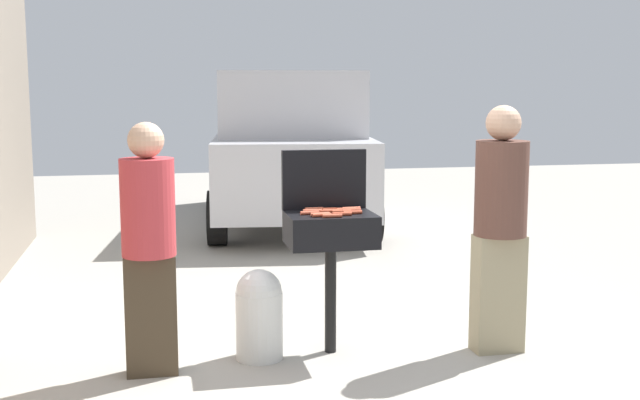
{
  "coord_description": "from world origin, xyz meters",
  "views": [
    {
      "loc": [
        -1.17,
        -5.19,
        1.84
      ],
      "look_at": [
        0.02,
        0.56,
        1.0
      ],
      "focal_mm": 44.87,
      "sensor_mm": 36.0,
      "label": 1
    }
  ],
  "objects": [
    {
      "name": "hot_dog_6",
      "position": [
        0.07,
        0.05,
        0.99
      ],
      "size": [
        0.13,
        0.03,
        0.03
      ],
      "primitive_type": "cylinder",
      "rotation": [
        0.0,
        1.57,
        -0.04
      ],
      "color": "#AD4228",
      "rests_on": "bbq_grill"
    },
    {
      "name": "hot_dog_4",
      "position": [
        -0.03,
        -0.11,
        0.99
      ],
      "size": [
        0.13,
        0.03,
        0.03
      ],
      "primitive_type": "cylinder",
      "rotation": [
        0.0,
        1.57,
        -0.04
      ],
      "color": "#B74C33",
      "rests_on": "bbq_grill"
    },
    {
      "name": "hot_dog_8",
      "position": [
        0.02,
        0.11,
        0.99
      ],
      "size": [
        0.13,
        0.04,
        0.03
      ],
      "primitive_type": "cylinder",
      "rotation": [
        0.0,
        1.57,
        -0.11
      ],
      "color": "#AD4228",
      "rests_on": "bbq_grill"
    },
    {
      "name": "person_right",
      "position": [
        1.14,
        -0.16,
        0.93
      ],
      "size": [
        0.36,
        0.36,
        1.71
      ],
      "rotation": [
        0.0,
        0.0,
        3.4
      ],
      "color": "gray",
      "rests_on": "ground"
    },
    {
      "name": "propane_tank",
      "position": [
        -0.51,
        0.02,
        0.32
      ],
      "size": [
        0.32,
        0.32,
        0.62
      ],
      "color": "silver",
      "rests_on": "ground"
    },
    {
      "name": "parked_minivan",
      "position": [
        0.59,
        5.37,
        1.03
      ],
      "size": [
        2.47,
        4.6,
        2.02
      ],
      "rotation": [
        0.0,
        0.0,
        3.02
      ],
      "color": "#B7B7BC",
      "rests_on": "ground"
    },
    {
      "name": "hot_dog_2",
      "position": [
        0.16,
        0.17,
        0.99
      ],
      "size": [
        0.13,
        0.04,
        0.03
      ],
      "primitive_type": "cylinder",
      "rotation": [
        0.0,
        1.57,
        0.09
      ],
      "color": "#C6593D",
      "rests_on": "bbq_grill"
    },
    {
      "name": "hot_dog_1",
      "position": [
        -0.01,
        0.08,
        0.99
      ],
      "size": [
        0.13,
        0.03,
        0.03
      ],
      "primitive_type": "cylinder",
      "rotation": [
        0.0,
        1.57,
        -0.04
      ],
      "color": "#AD4228",
      "rests_on": "bbq_grill"
    },
    {
      "name": "hot_dog_10",
      "position": [
        -0.1,
        0.2,
        0.99
      ],
      "size": [
        0.13,
        0.03,
        0.03
      ],
      "primitive_type": "cylinder",
      "rotation": [
        0.0,
        1.57,
        0.03
      ],
      "color": "#C6593D",
      "rests_on": "bbq_grill"
    },
    {
      "name": "hot_dog_5",
      "position": [
        -0.12,
        0.12,
        0.99
      ],
      "size": [
        0.13,
        0.03,
        0.03
      ],
      "primitive_type": "cylinder",
      "rotation": [
        0.0,
        1.57,
        -0.04
      ],
      "color": "#C6593D",
      "rests_on": "bbq_grill"
    },
    {
      "name": "hot_dog_7",
      "position": [
        0.05,
        -0.05,
        0.99
      ],
      "size": [
        0.13,
        0.04,
        0.03
      ],
      "primitive_type": "cylinder",
      "rotation": [
        0.0,
        1.57,
        -0.09
      ],
      "color": "#AD4228",
      "rests_on": "bbq_grill"
    },
    {
      "name": "hot_dog_3",
      "position": [
        -0.1,
        -0.07,
        0.99
      ],
      "size": [
        0.13,
        0.04,
        0.03
      ],
      "primitive_type": "cylinder",
      "rotation": [
        0.0,
        1.57,
        0.11
      ],
      "color": "#AD4228",
      "rests_on": "bbq_grill"
    },
    {
      "name": "grill_lid_open",
      "position": [
        -0.01,
        0.28,
        1.19
      ],
      "size": [
        0.6,
        0.05,
        0.42
      ],
      "primitive_type": "cube",
      "color": "black",
      "rests_on": "bbq_grill"
    },
    {
      "name": "hot_dog_14",
      "position": [
        0.15,
        0.09,
        0.99
      ],
      "size": [
        0.13,
        0.03,
        0.03
      ],
      "primitive_type": "cylinder",
      "rotation": [
        0.0,
        1.57,
        -0.06
      ],
      "color": "#B74C33",
      "rests_on": "bbq_grill"
    },
    {
      "name": "hot_dog_11",
      "position": [
        -0.01,
        0.17,
        0.99
      ],
      "size": [
        0.13,
        0.04,
        0.03
      ],
      "primitive_type": "cylinder",
      "rotation": [
        0.0,
        1.57,
        -0.09
      ],
      "color": "#AD4228",
      "rests_on": "bbq_grill"
    },
    {
      "name": "bbq_grill",
      "position": [
        -0.01,
        0.06,
        0.83
      ],
      "size": [
        0.6,
        0.44,
        0.98
      ],
      "color": "black",
      "rests_on": "ground"
    },
    {
      "name": "hot_dog_0",
      "position": [
        -0.16,
        0.04,
        0.99
      ],
      "size": [
        0.13,
        0.04,
        0.03
      ],
      "primitive_type": "cylinder",
      "rotation": [
        0.0,
        1.57,
        0.1
      ],
      "color": "#B74C33",
      "rests_on": "bbq_grill"
    },
    {
      "name": "hot_dog_12",
      "position": [
        -0.1,
        -0.03,
        0.99
      ],
      "size": [
        0.13,
        0.04,
        0.03
      ],
      "primitive_type": "cylinder",
      "rotation": [
        0.0,
        1.57,
        0.08
      ],
      "color": "#C6593D",
      "rests_on": "bbq_grill"
    },
    {
      "name": "ground_plane",
      "position": [
        0.0,
        0.0,
        0.0
      ],
      "size": [
        24.0,
        24.0,
        0.0
      ],
      "primitive_type": "plane",
      "color": "#9E998E"
    },
    {
      "name": "hot_dog_9",
      "position": [
        0.13,
        0.0,
        0.99
      ],
      "size": [
        0.13,
        0.03,
        0.03
      ],
      "primitive_type": "cylinder",
      "rotation": [
        0.0,
        1.57,
        0.05
      ],
      "color": "#AD4228",
      "rests_on": "bbq_grill"
    },
    {
      "name": "hot_dog_13",
      "position": [
        0.12,
        0.14,
        0.99
      ],
      "size": [
        0.13,
        0.03,
        0.03
      ],
      "primitive_type": "cylinder",
      "rotation": [
        0.0,
        1.57,
        -0.03
      ],
      "color": "#AD4228",
      "rests_on": "bbq_grill"
    },
    {
      "name": "person_left",
      "position": [
        -1.22,
        -0.13,
        0.88
      ],
      "size": [
        0.34,
        0.34,
        1.62
      ],
      "rotation": [
        0.0,
        0.0,
        0.29
      ],
      "color": "#3F3323",
      "rests_on": "ground"
    }
  ]
}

